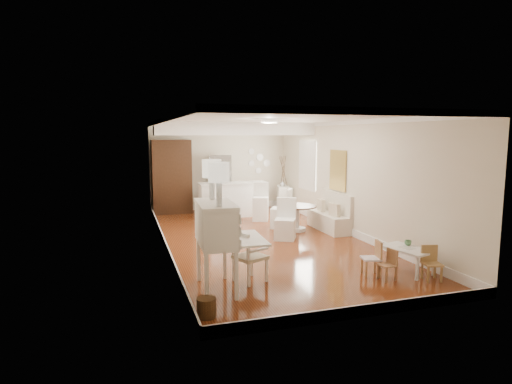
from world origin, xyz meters
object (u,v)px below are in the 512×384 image
secretary_bureau (216,246)px  gustavian_armchair (250,256)px  breakfast_counter (233,199)px  dining_table (297,218)px  kids_table (407,260)px  sideboard (283,198)px  wicker_basket (206,308)px  fridge (231,183)px  kids_chair_a (387,265)px  pantry_cabinet (172,177)px  slip_chair_far (281,208)px  kids_chair_c (432,263)px  bar_stool_left (219,205)px  kids_chair_b (371,258)px  slip_chair_near (285,219)px  bar_stool_right (261,202)px

secretary_bureau → gustavian_armchair: bearing=22.4°
breakfast_counter → dining_table: bearing=-66.5°
kids_table → sideboard: 6.83m
wicker_basket → sideboard: sideboard is taller
gustavian_armchair → fridge: 6.95m
kids_table → fridge: 7.34m
kids_chair_a → pantry_cabinet: bearing=-167.8°
wicker_basket → slip_chair_far: 5.81m
fridge → sideboard: bearing=-11.1°
secretary_bureau → pantry_cabinet: size_ratio=0.62×
kids_chair_c → sideboard: 7.35m
kids_chair_c → bar_stool_left: bearing=126.1°
sideboard → pantry_cabinet: bearing=-170.2°
kids_chair_b → kids_table: bearing=100.9°
breakfast_counter → sideboard: (1.90, 0.72, -0.13)m
sideboard → bar_stool_left: bearing=-132.8°
wicker_basket → kids_chair_b: size_ratio=0.43×
kids_chair_b → secretary_bureau: bearing=-79.4°
wicker_basket → breakfast_counter: (2.15, 6.94, 0.38)m
kids_chair_c → breakfast_counter: (-1.77, 6.63, 0.22)m
slip_chair_far → sideboard: bearing=-172.5°
gustavian_armchair → slip_chair_near: slip_chair_near is taller
kids_table → slip_chair_near: (-1.21, 2.92, 0.27)m
bar_stool_left → slip_chair_far: bearing=-58.4°
kids_chair_c → pantry_cabinet: size_ratio=0.26×
kids_chair_b → breakfast_counter: size_ratio=0.31×
secretary_bureau → kids_chair_b: (2.74, -0.12, -0.39)m
kids_chair_a → kids_chair_b: kids_chair_b is taller
slip_chair_far → pantry_cabinet: size_ratio=0.45×
secretary_bureau → pantry_cabinet: 7.06m
slip_chair_near → wicker_basket: bearing=-95.1°
secretary_bureau → slip_chair_far: (2.62, 4.01, -0.19)m
slip_chair_far → bar_stool_right: bearing=-138.4°
secretary_bureau → dining_table: (2.87, 3.51, -0.38)m
slip_chair_near → sideboard: bearing=99.3°
slip_chair_far → bar_stool_right: bar_stool_right is taller
slip_chair_near → fridge: bearing=123.0°
kids_chair_c → sideboard: sideboard is taller
gustavian_armchair → slip_chair_near: size_ratio=0.90×
wicker_basket → breakfast_counter: bearing=72.8°
gustavian_armchair → slip_chair_near: 3.03m
wicker_basket → kids_chair_c: (3.92, 0.31, 0.17)m
pantry_cabinet → gustavian_armchair: bearing=-85.6°
secretary_bureau → kids_chair_c: (3.57, -0.66, -0.41)m
secretary_bureau → bar_stool_right: size_ratio=1.30×
kids_chair_a → dining_table: size_ratio=0.55×
wicker_basket → slip_chair_near: slip_chair_near is taller
dining_table → pantry_cabinet: size_ratio=0.42×
kids_table → bar_stool_left: 5.75m
gustavian_armchair → slip_chair_far: bearing=-51.4°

